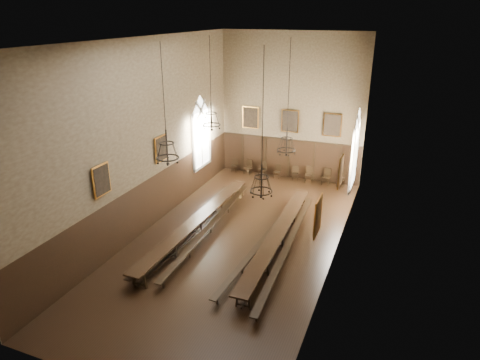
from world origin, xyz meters
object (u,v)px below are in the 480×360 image
Objects in this scene: chair_4 at (295,176)px; chandelier_front_right at (261,182)px; chair_7 at (340,182)px; chandelier_back_left at (211,119)px; chandelier_back_right at (287,143)px; bench_right_inner at (263,243)px; chair_5 at (309,177)px; table_left at (197,226)px; chair_2 at (262,171)px; chandelier_front_left at (167,151)px; bench_left_outer at (187,226)px; table_right at (278,240)px; bench_left_inner at (211,227)px; chair_6 at (326,180)px; chair_0 at (234,168)px; chair_3 at (277,174)px; chair_1 at (248,170)px; bench_right_outer at (288,247)px.

chandelier_front_right is (1.51, -11.22, 3.98)m from chair_4.
chandelier_front_right reaches higher than chair_7.
chandelier_back_right is at bearing -0.81° from chandelier_back_left.
chair_5 reaches higher than bench_right_inner.
chair_2 reaches higher than table_left.
chandelier_front_left reaches higher than chair_5.
bench_left_outer is 3.94m from bench_right_inner.
bench_left_outer is at bearing -177.58° from table_right.
table_left reaches higher than bench_left_outer.
chandelier_front_left is at bearing -72.36° from chair_2.
chandelier_front_right reaches higher than table_right.
chandelier_front_left is (-3.64, -4.42, 0.51)m from chandelier_back_right.
table_right is 6.46m from chandelier_front_left.
chandelier_back_left is 0.82× the size of chandelier_front_right.
chandelier_back_right is (0.24, -6.46, 4.06)m from chair_5.
bench_left_inner is (-3.38, 0.12, -0.10)m from table_right.
chandelier_back_right is at bearing -86.71° from chair_6.
chair_0 reaches higher than bench_left_inner.
chair_6 is (1.09, -0.00, 0.00)m from chair_5.
chair_2 is at bearing 177.83° from chair_3.
chair_1 is 1.09× the size of chair_4.
chandelier_front_right is (4.21, -4.73, -0.89)m from chandelier_back_left.
chandelier_front_right is (0.63, -11.14, 3.93)m from chair_5.
chair_6 is (0.00, 8.65, 0.01)m from bench_right_outer.
bench_right_outer is at bearing -44.99° from chair_2.
chair_7 is at bearing 76.97° from bench_right_inner.
chair_7 reaches higher than bench_right_outer.
chair_0 is at bearing 123.47° from table_right.
chair_4 is at bearing 95.32° from bench_right_inner.
bench_right_inner is at bearing -86.73° from chair_6.
table_left is 1.02× the size of table_right.
table_right is at bearing -59.87° from chair_0.
chandelier_back_right is at bearing -93.47° from chair_4.
chandelier_front_left is (0.18, -4.48, -0.26)m from chandelier_back_left.
chair_0 reaches higher than bench_right_inner.
table_right is 0.69m from bench_right_inner.
chair_4 is (-1.97, 8.73, -0.03)m from bench_right_outer.
chair_4 is 0.19× the size of chandelier_front_left.
bench_left_outer is at bearing -72.42° from chair_1.
chair_6 reaches higher than table_left.
bench_left_outer is 11.56× the size of chair_0.
chair_5 is 1.00× the size of chair_6.
chair_4 is at bearing 19.72° from chair_1.
chair_4 is at bearing 67.43° from chandelier_back_left.
chandelier_front_right is (0.69, -2.42, 3.97)m from bench_right_inner.
chandelier_back_right is (3.82, -0.05, -0.77)m from chandelier_back_left.
table_right is 9.13m from chair_2.
chandelier_back_left reaches higher than bench_left_inner.
chandelier_front_right reaches higher than bench_right_outer.
bench_right_inner is 2.21× the size of chandelier_back_left.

